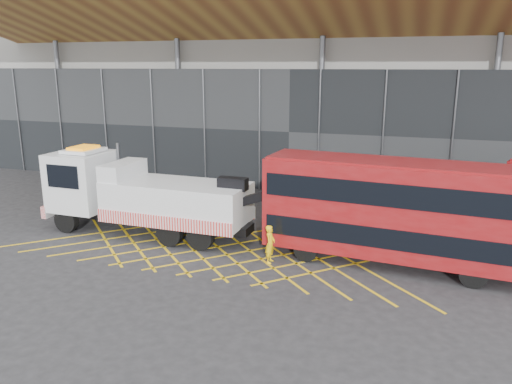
% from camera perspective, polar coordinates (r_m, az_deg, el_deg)
% --- Properties ---
extents(ground_plane, '(120.00, 120.00, 0.00)m').
position_cam_1_polar(ground_plane, '(24.17, -7.94, -5.80)').
color(ground_plane, '#262528').
extents(road_markings, '(19.96, 7.16, 0.01)m').
position_cam_1_polar(road_markings, '(23.53, -4.42, -6.25)').
color(road_markings, yellow).
rests_on(road_markings, ground_plane).
extents(construction_building, '(55.00, 23.97, 18.00)m').
position_cam_1_polar(construction_building, '(39.55, 6.52, 15.28)').
color(construction_building, gray).
rests_on(construction_building, ground_plane).
extents(recovery_truck, '(12.39, 3.19, 4.32)m').
position_cam_1_polar(recovery_truck, '(25.49, -13.17, -0.28)').
color(recovery_truck, black).
rests_on(recovery_truck, ground_plane).
extents(bus_towed, '(11.16, 3.48, 4.47)m').
position_cam_1_polar(bus_towed, '(21.48, 15.62, -1.82)').
color(bus_towed, maroon).
rests_on(bus_towed, ground_plane).
extents(worker, '(0.40, 0.61, 1.66)m').
position_cam_1_polar(worker, '(21.43, 1.63, -5.96)').
color(worker, yellow).
rests_on(worker, ground_plane).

